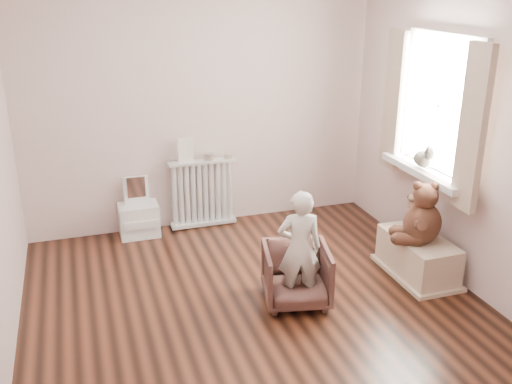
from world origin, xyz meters
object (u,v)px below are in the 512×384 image
object	(u,v)px
child	(300,249)
toy_bench	(418,254)
teddy_bear	(424,207)
radiator	(203,191)
plush_cat	(424,157)
armchair	(296,275)
toy_vanity	(138,210)

from	to	relation	value
child	toy_bench	xyz separation A→B (m)	(1.19, 0.14, -0.30)
toy_bench	teddy_bear	world-z (taller)	teddy_bear
radiator	teddy_bear	xyz separation A→B (m)	(1.52, -1.69, 0.28)
radiator	plush_cat	bearing A→B (deg)	-38.79
radiator	armchair	size ratio (longest dim) A/B	1.38
radiator	plush_cat	distance (m)	2.26
radiator	teddy_bear	world-z (taller)	teddy_bear
armchair	teddy_bear	world-z (taller)	teddy_bear
radiator	toy_bench	xyz separation A→B (m)	(1.56, -1.62, -0.19)
teddy_bear	child	bearing A→B (deg)	-151.61
toy_bench	child	bearing A→B (deg)	-173.18
child	teddy_bear	size ratio (longest dim) A/B	1.80
child	plush_cat	size ratio (longest dim) A/B	3.61
plush_cat	child	bearing A→B (deg)	-163.67
toy_bench	radiator	bearing A→B (deg)	133.77
toy_vanity	armchair	xyz separation A→B (m)	(1.04, -1.69, -0.03)
toy_vanity	toy_bench	size ratio (longest dim) A/B	0.82
teddy_bear	armchair	bearing A→B (deg)	-154.09
radiator	toy_vanity	xyz separation A→B (m)	(-0.67, -0.03, -0.11)
armchair	plush_cat	size ratio (longest dim) A/B	1.99
plush_cat	teddy_bear	bearing A→B (deg)	-119.04
teddy_bear	plush_cat	xyz separation A→B (m)	(0.18, 0.33, 0.33)
toy_vanity	plush_cat	distance (m)	2.81
toy_vanity	plush_cat	world-z (taller)	plush_cat
child	teddy_bear	xyz separation A→B (m)	(1.15, 0.08, 0.17)
teddy_bear	toy_vanity	bearing A→B (deg)	167.44
armchair	teddy_bear	distance (m)	1.23
armchair	child	size ratio (longest dim) A/B	0.55
armchair	teddy_bear	xyz separation A→B (m)	(1.15, 0.03, 0.43)
teddy_bear	plush_cat	bearing A→B (deg)	86.05
child	toy_bench	distance (m)	1.23
plush_cat	toy_vanity	bearing A→B (deg)	150.09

